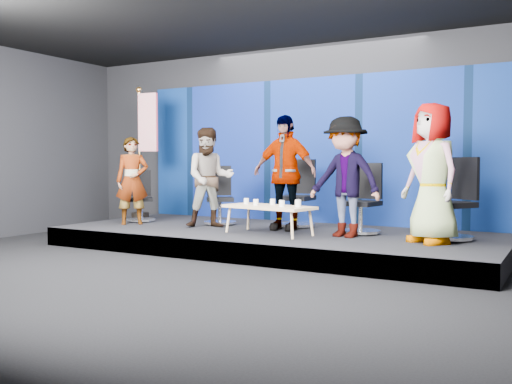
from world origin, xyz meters
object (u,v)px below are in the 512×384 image
panelist_e (432,173)px  mug_c (273,202)px  chair_a (141,205)px  mug_d (282,203)px  chair_b (220,205)px  coffee_table (269,208)px  mug_a (246,201)px  panelist_a (132,181)px  panelist_b (210,178)px  panelist_c (284,173)px  panelist_d (345,177)px  chair_c (298,205)px  chair_e (454,213)px  mug_b (256,202)px  mug_e (298,203)px  chair_d (363,210)px  flag_stand (145,149)px

panelist_e → mug_c: bearing=-141.2°
chair_a → mug_d: 3.28m
chair_a → chair_b: (1.54, 0.29, 0.03)m
coffee_table → mug_a: (-0.45, 0.10, 0.08)m
panelist_a → panelist_b: size_ratio=0.92×
panelist_a → coffee_table: panelist_a is taller
panelist_c → panelist_d: bearing=-17.9°
chair_b → chair_c: chair_c is taller
chair_e → mug_b: (-2.77, -0.72, 0.10)m
panelist_c → mug_e: bearing=-50.5°
chair_d → flag_stand: flag_stand is taller
chair_c → chair_e: bearing=-10.4°
chair_d → flag_stand: size_ratio=0.42×
chair_c → panelist_c: bearing=-91.0°
chair_a → mug_b: 2.77m
mug_b → chair_a: bearing=169.3°
mug_d → flag_stand: 3.80m
coffee_table → panelist_a: bearing=179.1°
panelist_a → mug_d: bearing=-46.4°
mug_c → flag_stand: (-3.24, 0.86, 0.87)m
panelist_a → panelist_e: bearing=-41.1°
panelist_b → flag_stand: bearing=125.2°
chair_d → mug_a: bearing=-148.3°
mug_c → panelist_d: bearing=6.7°
mug_a → chair_a: bearing=171.0°
chair_b → mug_d: bearing=-64.0°
panelist_d → flag_stand: bearing=-179.4°
panelist_a → mug_b: 2.53m
chair_c → flag_stand: bearing=-178.9°
panelist_e → mug_d: panelist_e is taller
panelist_c → panelist_b: bearing=-166.9°
mug_a → mug_d: size_ratio=0.93×
chair_b → mug_a: size_ratio=11.32×
chair_c → chair_b: bearing=-167.1°
panelist_e → mug_e: (-1.85, -0.25, -0.45)m
panelist_a → mug_c: 2.74m
chair_b → chair_c: bearing=-21.3°
chair_b → mug_e: 2.05m
panelist_c → coffee_table: bearing=-87.1°
mug_d → chair_b: bearing=151.5°
panelist_a → chair_d: bearing=-32.9°
mug_a → mug_d: (0.74, -0.23, 0.00)m
panelist_c → chair_d: (1.25, 0.15, -0.56)m
chair_a → panelist_d: 4.09m
panelist_a → mug_b: bearing=-44.6°
panelist_d → mug_e: size_ratio=16.61×
chair_e → flag_stand: bearing=-146.6°
panelist_b → chair_e: size_ratio=1.43×
mug_c → panelist_a: bearing=-178.1°
chair_c → mug_b: (-0.17, -1.14, 0.11)m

